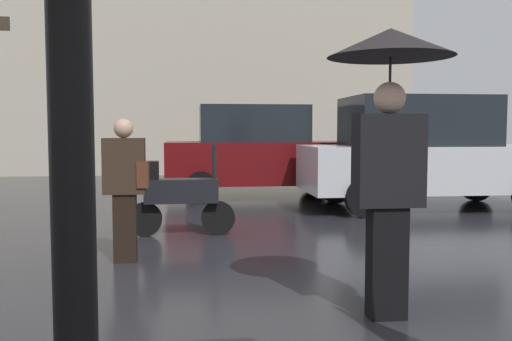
{
  "coord_description": "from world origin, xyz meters",
  "views": [
    {
      "loc": [
        0.18,
        -2.16,
        1.42
      ],
      "look_at": [
        1.02,
        4.79,
        0.91
      ],
      "focal_mm": 38.65,
      "sensor_mm": 36.0,
      "label": 1
    }
  ],
  "objects_px": {
    "parked_car_left": "(259,151)",
    "parked_car_right": "(423,153)",
    "pedestrian_with_bag": "(126,181)",
    "parked_scooter": "(178,195)",
    "pedestrian_with_umbrella": "(390,105)"
  },
  "relations": [
    {
      "from": "parked_car_left",
      "to": "parked_scooter",
      "type": "bearing_deg",
      "value": -124.8
    },
    {
      "from": "parked_scooter",
      "to": "parked_car_left",
      "type": "bearing_deg",
      "value": 50.38
    },
    {
      "from": "parked_scooter",
      "to": "parked_car_left",
      "type": "relative_size",
      "value": 0.36
    },
    {
      "from": "pedestrian_with_bag",
      "to": "parked_scooter",
      "type": "xyz_separation_m",
      "value": [
        0.52,
        1.44,
        -0.32
      ]
    },
    {
      "from": "parked_car_left",
      "to": "parked_car_right",
      "type": "xyz_separation_m",
      "value": [
        2.75,
        -2.02,
        0.04
      ]
    },
    {
      "from": "parked_car_right",
      "to": "pedestrian_with_bag",
      "type": "bearing_deg",
      "value": 51.22
    },
    {
      "from": "parked_scooter",
      "to": "parked_car_left",
      "type": "distance_m",
      "value": 4.46
    },
    {
      "from": "parked_scooter",
      "to": "pedestrian_with_umbrella",
      "type": "bearing_deg",
      "value": -83.16
    },
    {
      "from": "parked_car_left",
      "to": "parked_car_right",
      "type": "relative_size",
      "value": 0.9
    },
    {
      "from": "pedestrian_with_umbrella",
      "to": "parked_car_right",
      "type": "bearing_deg",
      "value": -73.73
    },
    {
      "from": "parked_scooter",
      "to": "parked_car_right",
      "type": "height_order",
      "value": "parked_car_right"
    },
    {
      "from": "pedestrian_with_umbrella",
      "to": "pedestrian_with_bag",
      "type": "distance_m",
      "value": 3.06
    },
    {
      "from": "parked_car_left",
      "to": "pedestrian_with_bag",
      "type": "bearing_deg",
      "value": -124.38
    },
    {
      "from": "pedestrian_with_umbrella",
      "to": "parked_car_right",
      "type": "distance_m",
      "value": 6.28
    },
    {
      "from": "pedestrian_with_bag",
      "to": "parked_scooter",
      "type": "relative_size",
      "value": 1.07
    }
  ]
}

